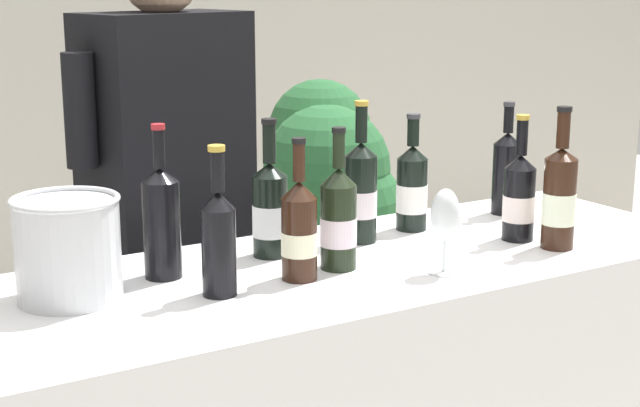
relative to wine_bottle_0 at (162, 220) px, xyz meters
name	(u,v)px	position (x,y,z in m)	size (l,w,h in m)	color
wall_back	(22,28)	(0.37, 2.48, 0.29)	(8.00, 0.10, 2.80)	beige
wine_bottle_0	(162,220)	(0.00, 0.00, 0.00)	(0.08, 0.08, 0.34)	black
wine_bottle_1	(412,188)	(0.71, 0.05, -0.02)	(0.08, 0.08, 0.30)	black
wine_bottle_2	(361,192)	(0.53, 0.02, 0.00)	(0.08, 0.08, 0.35)	black
wine_bottle_3	(506,171)	(1.04, 0.05, -0.01)	(0.08, 0.08, 0.31)	black
wine_bottle_4	(559,197)	(0.91, -0.28, 0.00)	(0.08, 0.08, 0.35)	black
wine_bottle_5	(299,230)	(0.25, -0.17, -0.02)	(0.08, 0.08, 0.31)	black
wine_bottle_6	(519,197)	(0.88, -0.17, -0.02)	(0.08, 0.08, 0.32)	black
wine_bottle_7	(219,238)	(0.05, -0.17, -0.01)	(0.07, 0.07, 0.32)	black
wine_bottle_8	(338,219)	(0.36, -0.14, -0.01)	(0.08, 0.08, 0.32)	black
wine_bottle_9	(270,209)	(0.28, 0.02, -0.02)	(0.08, 0.08, 0.33)	black
wine_glass	(445,218)	(0.54, -0.30, 0.00)	(0.07, 0.07, 0.19)	silver
ice_bucket	(68,248)	(-0.22, -0.04, -0.02)	(0.22, 0.22, 0.22)	silver
person_server	(171,264)	(0.22, 0.51, -0.27)	(0.58, 0.34, 1.74)	black
potted_shrub	(331,204)	(1.11, 1.08, -0.32)	(0.51, 0.66, 1.25)	brown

